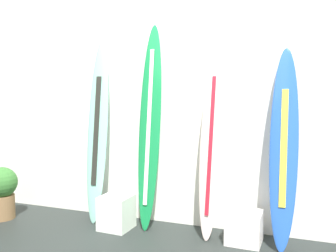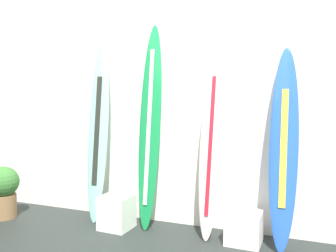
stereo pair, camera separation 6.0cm
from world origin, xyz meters
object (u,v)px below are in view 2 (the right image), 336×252
(surfboard_emerald, at_px, (150,128))
(surfboard_ivory, at_px, (211,146))
(display_block_center, at_px, (244,228))
(surfboard_cobalt, at_px, (284,149))
(display_block_left, at_px, (117,212))
(surfboard_seafoam, at_px, (98,131))
(potted_plant, at_px, (3,190))

(surfboard_emerald, relative_size, surfboard_ivory, 1.18)
(display_block_center, bearing_deg, surfboard_emerald, 176.26)
(surfboard_emerald, height_order, surfboard_cobalt, surfboard_emerald)
(surfboard_ivory, relative_size, display_block_left, 5.24)
(surfboard_seafoam, height_order, surfboard_emerald, surfboard_emerald)
(surfboard_seafoam, distance_m, display_block_left, 0.95)
(display_block_center, xyz_separation_m, potted_plant, (-2.83, -0.29, 0.19))
(surfboard_cobalt, relative_size, display_block_center, 5.56)
(surfboard_seafoam, distance_m, potted_plant, 1.37)
(surfboard_seafoam, xyz_separation_m, surfboard_emerald, (0.66, 0.00, 0.06))
(surfboard_cobalt, relative_size, display_block_left, 5.27)
(surfboard_emerald, bearing_deg, potted_plant, -168.71)
(surfboard_emerald, distance_m, surfboard_cobalt, 1.42)
(display_block_left, relative_size, potted_plant, 0.59)
(surfboard_emerald, xyz_separation_m, potted_plant, (-1.78, -0.35, -0.77))
(display_block_left, bearing_deg, surfboard_seafoam, 152.49)
(surfboard_emerald, relative_size, potted_plant, 3.63)
(potted_plant, bearing_deg, surfboard_emerald, 11.29)
(potted_plant, bearing_deg, surfboard_cobalt, 5.72)
(surfboard_cobalt, bearing_deg, display_block_left, -175.44)
(surfboard_seafoam, height_order, potted_plant, surfboard_seafoam)
(surfboard_cobalt, xyz_separation_m, display_block_center, (-0.35, -0.03, -0.80))
(surfboard_emerald, height_order, display_block_center, surfboard_emerald)
(surfboard_cobalt, relative_size, potted_plant, 3.11)
(surfboard_cobalt, bearing_deg, surfboard_emerald, 178.54)
(display_block_left, bearing_deg, surfboard_cobalt, 4.56)
(surfboard_seafoam, xyz_separation_m, surfboard_ivory, (1.35, -0.02, -0.11))
(surfboard_ivory, bearing_deg, display_block_left, -171.46)
(surfboard_emerald, xyz_separation_m, display_block_center, (1.05, -0.07, -0.96))
(display_block_left, height_order, display_block_center, display_block_left)
(surfboard_cobalt, height_order, display_block_center, surfboard_cobalt)
(potted_plant, bearing_deg, display_block_center, 5.77)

